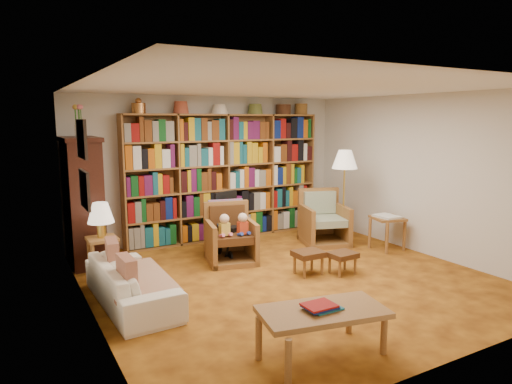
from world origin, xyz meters
TOP-DOWN VIEW (x-y plane):
  - floor at (0.00, 0.00)m, footprint 5.00×5.00m
  - ceiling at (0.00, 0.00)m, footprint 5.00×5.00m
  - wall_back at (0.00, 2.50)m, footprint 5.00×0.00m
  - wall_front at (0.00, -2.50)m, footprint 5.00×0.00m
  - wall_left at (-2.50, 0.00)m, footprint 0.00×5.00m
  - wall_right at (2.50, 0.00)m, footprint 0.00×5.00m
  - bookshelf at (0.20, 2.33)m, footprint 3.60×0.30m
  - curio_cabinet at (-2.25, 2.00)m, footprint 0.50×0.95m
  - framed_pictures at (-2.48, 0.30)m, footprint 0.03×0.52m
  - sofa at (-2.05, 0.16)m, footprint 1.75×0.74m
  - sofa_throw at (-2.00, 0.16)m, footprint 0.73×1.33m
  - cushion_left at (-2.18, 0.51)m, footprint 0.18×0.43m
  - cushion_right at (-2.18, -0.19)m, footprint 0.14×0.40m
  - side_table_lamp at (-2.15, 1.28)m, footprint 0.39×0.39m
  - table_lamp at (-2.15, 1.28)m, footprint 0.35×0.35m
  - armchair_leather at (-0.36, 1.10)m, footprint 0.86×0.88m
  - armchair_sage at (1.48, 1.23)m, footprint 0.96×0.96m
  - wheelchair at (-0.20, 1.38)m, footprint 0.62×0.79m
  - floor_lamp at (1.75, 0.97)m, footprint 0.43×0.43m
  - side_table_papers at (2.15, 0.35)m, footprint 0.57×0.57m
  - footstool_a at (0.32, -0.02)m, footprint 0.39×0.34m
  - footstool_b at (0.74, -0.23)m, footprint 0.38×0.32m
  - coffee_table at (-0.87, -1.87)m, footprint 1.21×0.77m

SIDE VIEW (x-z plane):
  - floor at x=0.00m, z-range 0.00..0.00m
  - footstool_b at x=0.74m, z-range 0.10..0.40m
  - sofa at x=-2.05m, z-range 0.00..0.50m
  - footstool_a at x=0.32m, z-range 0.10..0.44m
  - sofa_throw at x=-2.00m, z-range 0.28..0.32m
  - armchair_sage at x=1.48m, z-range -0.11..0.81m
  - armchair_leather at x=-0.36m, z-range -0.08..0.81m
  - coffee_table at x=-0.87m, z-range 0.15..0.65m
  - side_table_lamp at x=-2.15m, z-range 0.13..0.67m
  - wheelchair at x=-0.20m, z-range -0.04..0.94m
  - side_table_papers at x=2.15m, z-range 0.16..0.74m
  - cushion_left at x=-2.18m, z-range 0.24..0.66m
  - cushion_right at x=-2.18m, z-range 0.25..0.65m
  - table_lamp at x=-2.15m, z-range 0.63..1.10m
  - curio_cabinet at x=-2.25m, z-range -0.25..2.15m
  - bookshelf at x=0.20m, z-range -0.04..2.38m
  - wall_back at x=0.00m, z-range -1.25..3.75m
  - wall_front at x=0.00m, z-range -1.25..3.75m
  - wall_left at x=-2.50m, z-range -1.25..3.75m
  - wall_right at x=2.50m, z-range -1.25..3.75m
  - floor_lamp at x=1.75m, z-range 0.58..2.19m
  - framed_pictures at x=-2.48m, z-range 1.14..2.11m
  - ceiling at x=0.00m, z-range 2.50..2.50m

